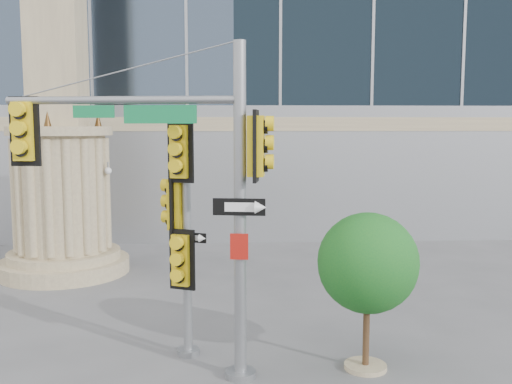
{
  "coord_description": "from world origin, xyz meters",
  "views": [
    {
      "loc": [
        -0.31,
        -10.82,
        5.1
      ],
      "look_at": [
        0.34,
        2.0,
        3.62
      ],
      "focal_mm": 40.0,
      "sensor_mm": 36.0,
      "label": 1
    }
  ],
  "objects": [
    {
      "name": "monument",
      "position": [
        -6.0,
        9.0,
        5.52
      ],
      "size": [
        4.4,
        4.4,
        16.6
      ],
      "color": "#9B8969",
      "rests_on": "ground"
    },
    {
      "name": "street_tree",
      "position": [
        2.63,
        0.61,
        2.2
      ],
      "size": [
        2.14,
        2.09,
        3.34
      ],
      "color": "#9B8969",
      "rests_on": "ground"
    },
    {
      "name": "main_signal_pole",
      "position": [
        -1.26,
        0.5,
        4.18
      ],
      "size": [
        5.19,
        1.23,
        6.74
      ],
      "rotation": [
        0.0,
        0.0,
        -0.15
      ],
      "color": "slate",
      "rests_on": "ground"
    },
    {
      "name": "ground",
      "position": [
        0.0,
        0.0,
        0.0
      ],
      "size": [
        120.0,
        120.0,
        0.0
      ],
      "primitive_type": "plane",
      "color": "#545456",
      "rests_on": "ground"
    },
    {
      "name": "secondary_signal_pole",
      "position": [
        -1.3,
        1.47,
        3.12
      ],
      "size": [
        0.9,
        0.88,
        5.31
      ],
      "rotation": [
        0.0,
        0.0,
        -0.38
      ],
      "color": "slate",
      "rests_on": "ground"
    }
  ]
}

